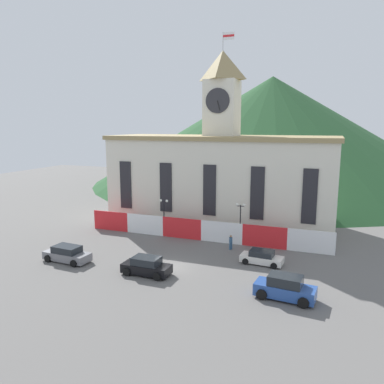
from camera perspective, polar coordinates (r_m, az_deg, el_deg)
The scene contains 11 objects.
ground_plane at distance 40.15m, azimuth -3.39°, elevation -11.38°, with size 160.00×160.00×0.00m, color #605E5B.
civic_building at distance 55.64m, azimuth 4.46°, elevation 2.44°, with size 33.00×11.57×27.46m.
banner_fence at distance 48.52m, azimuth 1.41°, elevation -5.85°, with size 32.56×0.12×2.70m.
hillside_backdrop at distance 100.14m, azimuth 11.98°, elevation 9.21°, with size 90.95×90.95×26.92m, color #234C28.
street_lamp_right at distance 50.89m, azimuth -4.31°, elevation -2.58°, with size 1.26×0.36×4.84m.
street_lamp_center at distance 47.47m, azimuth 7.39°, elevation -3.37°, with size 1.26×0.36×5.09m.
car_white_taxi at distance 41.47m, azimuth 10.58°, elevation -9.80°, with size 4.63×2.41×1.50m.
car_gray_pickup at distance 43.65m, azimuth -18.50°, elevation -8.98°, with size 5.41×2.63×1.75m.
car_blue_van at distance 33.99m, azimuth 13.98°, elevation -14.04°, with size 5.27×2.77×2.10m.
car_black_suv at distance 38.30m, azimuth -6.96°, elevation -11.19°, with size 4.92×2.41×1.80m.
pedestrian at distance 45.39m, azimuth 5.93°, elevation -7.53°, with size 0.53×0.53×1.79m.
Camera 1 is at (15.31, -34.07, 14.71)m, focal length 35.00 mm.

